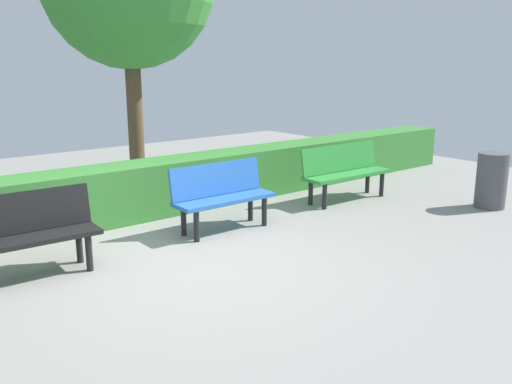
# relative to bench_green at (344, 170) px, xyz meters

# --- Properties ---
(ground_plane) EXTENTS (16.29, 16.29, 0.00)m
(ground_plane) POSITION_rel_bench_green_xyz_m (3.45, 0.85, -0.48)
(ground_plane) COLOR gray
(bench_green) EXTENTS (1.60, 0.51, 0.86)m
(bench_green) POSITION_rel_bench_green_xyz_m (0.00, 0.00, 0.00)
(bench_green) COLOR #2D8C38
(bench_green) RESTS_ON ground_plane
(bench_blue) EXTENTS (1.37, 0.47, 0.86)m
(bench_blue) POSITION_rel_bench_green_xyz_m (2.40, 0.04, -0.01)
(bench_blue) COLOR blue
(bench_blue) RESTS_ON ground_plane
(bench_black) EXTENTS (1.38, 0.51, 0.86)m
(bench_black) POSITION_rel_bench_green_xyz_m (4.84, 0.09, -0.01)
(bench_black) COLOR black
(bench_black) RESTS_ON ground_plane
(hedge_row) EXTENTS (12.29, 0.66, 0.76)m
(hedge_row) POSITION_rel_bench_green_xyz_m (2.42, -1.16, -0.10)
(hedge_row) COLOR #387F33
(hedge_row) RESTS_ON ground_plane
(trash_bin) EXTENTS (0.44, 0.44, 0.82)m
(trash_bin) POSITION_rel_bench_green_xyz_m (-1.34, 1.70, -0.07)
(trash_bin) COLOR #4C4C51
(trash_bin) RESTS_ON ground_plane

